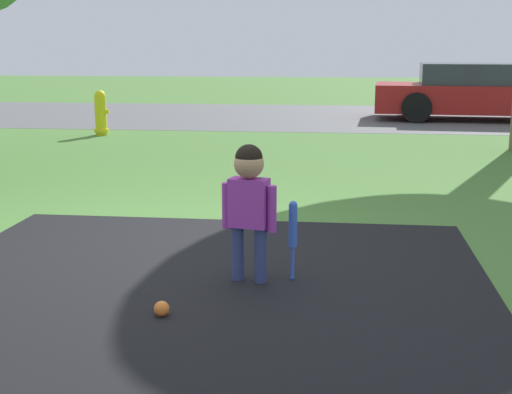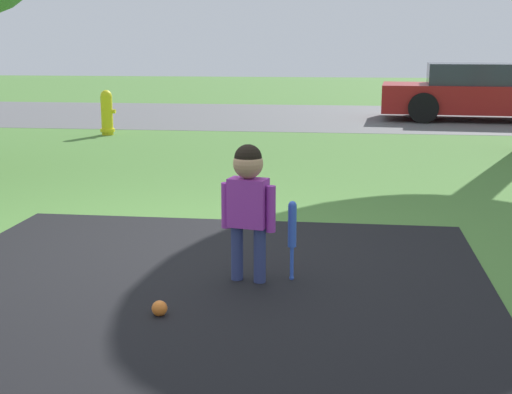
# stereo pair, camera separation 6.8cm
# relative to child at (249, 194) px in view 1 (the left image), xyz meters

# --- Properties ---
(ground_plane) EXTENTS (60.00, 60.00, 0.00)m
(ground_plane) POSITION_rel_child_xyz_m (-0.77, 0.70, -0.62)
(ground_plane) COLOR #477533
(street_strip) EXTENTS (40.00, 6.00, 0.01)m
(street_strip) POSITION_rel_child_xyz_m (-0.77, 11.44, -0.61)
(street_strip) COLOR #59595B
(street_strip) RESTS_ON ground
(child) EXTENTS (0.38, 0.20, 0.95)m
(child) POSITION_rel_child_xyz_m (0.00, 0.00, 0.00)
(child) COLOR navy
(child) RESTS_ON ground
(baseball_bat) EXTENTS (0.06, 0.06, 0.56)m
(baseball_bat) POSITION_rel_child_xyz_m (0.29, 0.06, -0.25)
(baseball_bat) COLOR blue
(baseball_bat) RESTS_ON ground
(sports_ball) EXTENTS (0.09, 0.09, 0.09)m
(sports_ball) POSITION_rel_child_xyz_m (-0.44, -0.70, -0.57)
(sports_ball) COLOR orange
(sports_ball) RESTS_ON ground
(fire_hydrant) EXTENTS (0.29, 0.26, 0.80)m
(fire_hydrant) POSITION_rel_child_xyz_m (-3.64, 7.64, -0.23)
(fire_hydrant) COLOR yellow
(fire_hydrant) RESTS_ON ground
(parked_car) EXTENTS (4.58, 2.12, 1.19)m
(parked_car) POSITION_rel_child_xyz_m (3.53, 11.12, -0.04)
(parked_car) COLOR maroon
(parked_car) RESTS_ON ground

